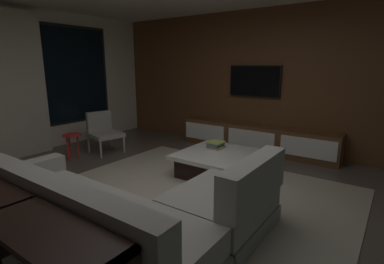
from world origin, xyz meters
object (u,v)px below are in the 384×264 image
accent_chair_near_window (103,130)px  coffee_table (220,164)px  mounted_tv (254,81)px  side_stool (72,139)px  sectional_couch (127,217)px  book_stack_on_coffee_table (216,145)px  media_console (257,139)px  console_table_behind_couch (14,249)px

accent_chair_near_window → coffee_table: bearing=-85.1°
accent_chair_near_window → mounted_tv: (1.93, -2.22, 0.92)m
accent_chair_near_window → side_stool: 0.63m
sectional_couch → mounted_tv: 3.95m
coffee_table → side_stool: size_ratio=2.52×
book_stack_on_coffee_table → mounted_tv: mounted_tv is taller
sectional_couch → coffee_table: size_ratio=2.16×
mounted_tv → media_console: bearing=-132.5°
mounted_tv → console_table_behind_couch: mounted_tv is taller
accent_chair_near_window → book_stack_on_coffee_table: bearing=-80.1°
book_stack_on_coffee_table → mounted_tv: bearing=2.3°
coffee_table → side_stool: side_stool is taller
console_table_behind_couch → media_console: bearing=1.5°
sectional_couch → console_table_behind_couch: (-0.91, 0.13, 0.13)m
sectional_couch → console_table_behind_couch: bearing=172.0°
side_stool → console_table_behind_couch: 3.39m
accent_chair_near_window → side_stool: (-0.62, 0.09, -0.06)m
side_stool → accent_chair_near_window: bearing=-8.5°
mounted_tv → book_stack_on_coffee_table: bearing=-177.7°
sectional_couch → accent_chair_near_window: 3.24m
coffee_table → mounted_tv: mounted_tv is taller
sectional_couch → mounted_tv: (3.78, 0.44, 1.06)m
book_stack_on_coffee_table → side_stool: 2.58m
media_console → console_table_behind_couch: console_table_behind_couch is taller
coffee_table → accent_chair_near_window: size_ratio=1.49×
accent_chair_near_window → mounted_tv: size_ratio=0.74×
book_stack_on_coffee_table → accent_chair_near_window: size_ratio=0.38×
book_stack_on_coffee_table → coffee_table: bearing=-133.7°
sectional_couch → mounted_tv: size_ratio=2.39×
console_table_behind_couch → mounted_tv: bearing=3.8°
book_stack_on_coffee_table → mounted_tv: (1.54, 0.06, 0.93)m
side_stool → media_console: media_console is taller
accent_chair_near_window → mounted_tv: bearing=-48.9°
accent_chair_near_window → side_stool: accent_chair_near_window is taller
book_stack_on_coffee_table → accent_chair_near_window: accent_chair_near_window is taller
sectional_couch → side_stool: 3.02m
coffee_table → book_stack_on_coffee_table: size_ratio=3.96×
side_stool → mounted_tv: 3.58m
sectional_couch → coffee_table: (2.06, 0.19, -0.10)m
side_stool → mounted_tv: size_ratio=0.44×
accent_chair_near_window → console_table_behind_couch: size_ratio=0.37×
media_console → side_stool: bearing=133.4°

